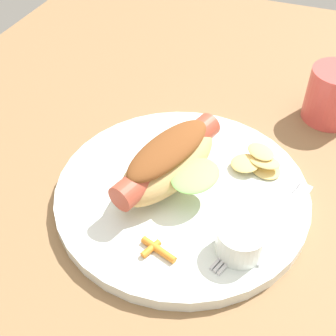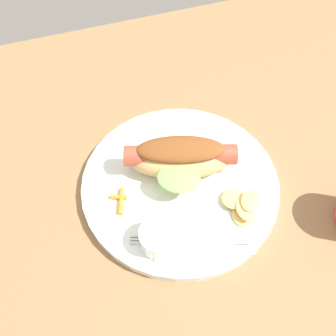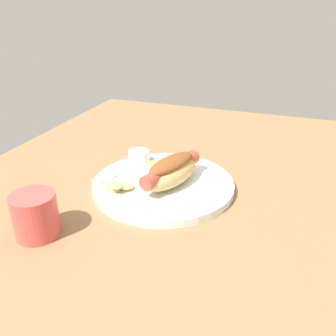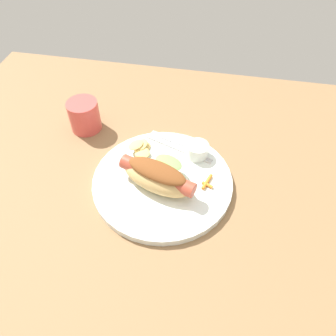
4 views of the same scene
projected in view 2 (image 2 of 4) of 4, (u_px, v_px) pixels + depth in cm
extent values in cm
cube|color=olive|center=(174.00, 190.00, 52.55)|extent=(120.00, 90.00, 1.80)
cylinder|color=white|center=(180.00, 183.00, 51.31)|extent=(29.32, 29.32, 1.60)
ellipsoid|color=tan|center=(180.00, 159.00, 49.76)|extent=(16.15, 10.71, 5.05)
cylinder|color=#B24733|center=(180.00, 155.00, 49.03)|extent=(16.30, 7.93, 3.02)
ellipsoid|color=brown|center=(181.00, 149.00, 47.91)|extent=(13.53, 8.50, 2.16)
ellipsoid|color=#7FC65B|center=(179.00, 178.00, 46.62)|extent=(7.38, 6.74, 1.27)
cylinder|color=white|center=(158.00, 238.00, 43.78)|extent=(4.88, 4.88, 3.16)
cube|color=silver|center=(204.00, 240.00, 45.07)|extent=(12.94, 5.62, 0.40)
cube|color=silver|center=(142.00, 236.00, 45.36)|extent=(3.11, 1.36, 0.40)
cube|color=silver|center=(142.00, 240.00, 45.10)|extent=(3.11, 1.36, 0.40)
cube|color=silver|center=(142.00, 243.00, 44.84)|extent=(3.11, 1.36, 0.40)
cube|color=silver|center=(205.00, 253.00, 44.07)|extent=(13.04, 4.84, 0.36)
ellipsoid|color=#E6C46E|center=(244.00, 214.00, 47.23)|extent=(5.27, 5.35, 0.50)
ellipsoid|color=#E6C46E|center=(233.00, 199.00, 47.88)|extent=(4.43, 4.53, 0.86)
ellipsoid|color=#E6C46E|center=(245.00, 209.00, 46.49)|extent=(2.77, 3.91, 0.71)
ellipsoid|color=#E6C46E|center=(251.00, 201.00, 46.80)|extent=(4.33, 4.54, 0.80)
cylinder|color=orange|center=(121.00, 201.00, 48.22)|extent=(2.03, 4.17, 0.74)
cylinder|color=orange|center=(119.00, 200.00, 48.36)|extent=(2.41, 1.56, 0.68)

